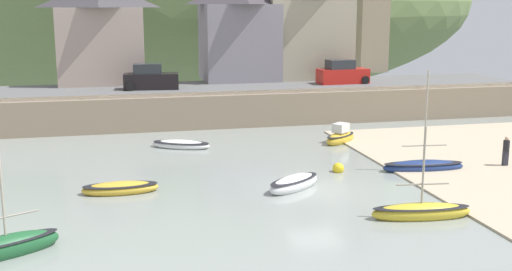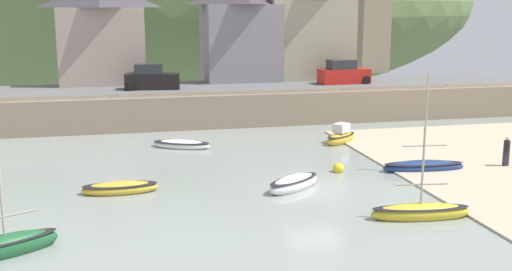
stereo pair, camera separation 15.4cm
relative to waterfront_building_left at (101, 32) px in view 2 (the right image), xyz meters
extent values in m
cube|color=gray|center=(9.96, -25.20, -6.62)|extent=(48.00, 40.00, 0.06)
cube|color=gray|center=(9.96, -8.20, -5.39)|extent=(48.00, 2.40, 2.40)
cube|color=#606060|center=(9.96, -4.50, -4.24)|extent=(48.00, 9.00, 0.10)
ellipsoid|color=olive|center=(9.74, 30.00, 2.55)|extent=(80.00, 44.00, 26.12)
cube|color=tan|center=(0.00, 0.00, -1.14)|extent=(6.69, 4.71, 6.11)
cube|color=gray|center=(11.47, 0.00, -1.01)|extent=(6.25, 5.49, 6.36)
cube|color=tan|center=(17.43, 0.00, -0.39)|extent=(7.29, 4.81, 7.61)
cube|color=gray|center=(25.09, 4.00, 0.59)|extent=(2.80, 2.80, 9.55)
ellipsoid|color=gold|center=(14.89, -15.51, -6.34)|extent=(2.90, 2.62, 0.90)
ellipsoid|color=black|center=(14.89, -15.51, -6.10)|extent=(2.84, 2.56, 0.12)
cube|color=silver|center=(14.89, -15.51, -5.61)|extent=(1.25, 1.21, 0.57)
ellipsoid|color=navy|center=(16.69, -23.14, -6.38)|extent=(4.55, 1.66, 0.75)
ellipsoid|color=black|center=(16.69, -23.14, -6.17)|extent=(4.46, 1.62, 0.12)
cylinder|color=#B2A893|center=(16.69, -23.14, -3.60)|extent=(0.09, 0.09, 4.81)
cylinder|color=gray|center=(16.69, -23.14, -5.20)|extent=(2.46, 0.32, 0.07)
ellipsoid|color=#205C31|center=(-3.23, -30.35, -6.32)|extent=(3.87, 2.68, 0.98)
ellipsoid|color=black|center=(-3.23, -30.35, -6.05)|extent=(3.79, 2.62, 0.12)
cylinder|color=#B2A893|center=(-3.23, -30.35, -4.25)|extent=(0.09, 0.09, 3.16)
cylinder|color=gray|center=(-3.23, -30.35, -5.18)|extent=(2.18, 1.18, 0.07)
ellipsoid|color=white|center=(9.00, -24.80, -6.35)|extent=(3.41, 2.87, 0.87)
ellipsoid|color=black|center=(9.00, -24.80, -6.11)|extent=(3.34, 2.81, 0.12)
ellipsoid|color=gold|center=(0.84, -23.52, -6.40)|extent=(3.58, 1.30, 0.68)
ellipsoid|color=black|center=(0.84, -23.52, -6.22)|extent=(3.51, 1.27, 0.12)
ellipsoid|color=white|center=(4.72, -14.62, -6.42)|extent=(3.91, 2.79, 0.61)
ellipsoid|color=black|center=(4.72, -14.62, -6.26)|extent=(3.84, 2.74, 0.12)
ellipsoid|color=gold|center=(12.94, -30.05, -6.36)|extent=(4.34, 1.55, 0.83)
ellipsoid|color=black|center=(12.94, -30.05, -6.13)|extent=(4.25, 1.52, 0.12)
cylinder|color=#B2A893|center=(12.94, -30.05, -4.32)|extent=(0.09, 0.09, 3.24)
cylinder|color=gray|center=(12.94, -30.05, -5.13)|extent=(2.22, 0.34, 0.07)
cube|color=black|center=(3.68, -4.50, -3.59)|extent=(4.26, 2.13, 1.20)
cube|color=#282D33|center=(3.43, -4.50, -2.64)|extent=(2.25, 1.72, 0.80)
cylinder|color=black|center=(5.33, -3.70, -3.87)|extent=(0.64, 0.22, 0.64)
cylinder|color=black|center=(5.33, -5.30, -3.87)|extent=(0.64, 0.22, 0.64)
cylinder|color=black|center=(2.03, -3.70, -3.87)|extent=(0.64, 0.22, 0.64)
cylinder|color=black|center=(2.03, -5.30, -3.87)|extent=(0.64, 0.22, 0.64)
cube|color=red|center=(19.18, -4.50, -3.59)|extent=(4.19, 1.92, 1.20)
cube|color=#282D33|center=(18.93, -4.50, -2.64)|extent=(2.18, 1.61, 0.80)
cylinder|color=black|center=(20.83, -3.70, -3.87)|extent=(0.64, 0.22, 0.64)
cylinder|color=black|center=(20.83, -5.30, -3.87)|extent=(0.64, 0.22, 0.64)
cylinder|color=black|center=(17.53, -3.70, -3.87)|extent=(0.64, 0.22, 0.64)
cylinder|color=black|center=(17.53, -5.30, -3.87)|extent=(0.64, 0.22, 0.64)
cube|color=#282833|center=(21.41, -23.46, -6.08)|extent=(0.28, 0.20, 0.82)
cylinder|color=black|center=(21.41, -23.46, -5.38)|extent=(0.34, 0.34, 0.58)
sphere|color=#D1A889|center=(21.41, -23.46, -4.98)|extent=(0.22, 0.22, 0.22)
sphere|color=yellow|center=(12.19, -22.32, -6.40)|extent=(0.62, 0.62, 0.62)
camera|label=1|loc=(0.60, -52.63, 2.08)|focal=43.95mm
camera|label=2|loc=(0.75, -52.67, 2.08)|focal=43.95mm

